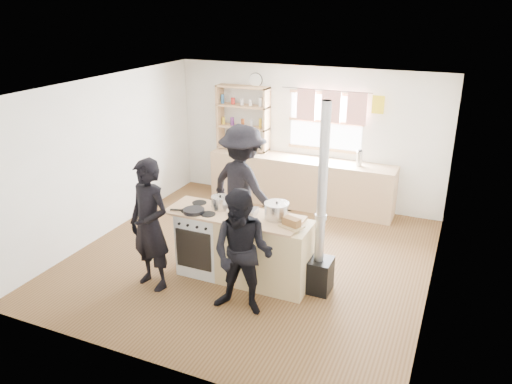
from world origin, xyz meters
TOP-DOWN VIEW (x-y plane):
  - ground at (0.00, 0.00)m, footprint 5.00×5.00m
  - back_counter at (0.00, 2.22)m, footprint 3.40×0.55m
  - shelving_unit at (-1.20, 2.34)m, footprint 1.00×0.28m
  - thermos at (1.05, 2.22)m, footprint 0.10×0.10m
  - cooking_island at (0.14, -0.55)m, footprint 1.97×0.64m
  - skillet_greens at (-0.50, -0.72)m, footprint 0.35×0.35m
  - roast_tray at (0.11, -0.49)m, footprint 0.39×0.27m
  - stockpot_stove at (-0.24, -0.46)m, footprint 0.25×0.25m
  - stockpot_counter at (0.57, -0.46)m, footprint 0.32×0.32m
  - bread_board at (0.84, -0.62)m, footprint 0.33×0.28m
  - flue_heater at (1.16, -0.44)m, footprint 0.35×0.35m
  - person_near_left at (-0.88, -1.19)m, footprint 0.72×0.56m
  - person_near_right at (0.46, -1.25)m, footprint 0.81×0.65m
  - person_far at (-0.29, 0.38)m, footprint 1.39×1.08m

SIDE VIEW (x-z plane):
  - ground at x=0.00m, z-range -0.01..0.00m
  - back_counter at x=0.00m, z-range 0.00..0.90m
  - cooking_island at x=0.14m, z-range 0.00..0.93m
  - flue_heater at x=1.16m, z-range -0.59..1.91m
  - person_near_right at x=0.46m, z-range 0.00..1.57m
  - person_near_left at x=-0.88m, z-range 0.00..1.75m
  - person_far at x=-0.29m, z-range 0.00..1.89m
  - skillet_greens at x=-0.50m, z-range 0.93..0.98m
  - roast_tray at x=0.11m, z-range 0.93..1.01m
  - bread_board at x=0.84m, z-range 0.92..1.04m
  - stockpot_stove at x=-0.24m, z-range 0.92..1.12m
  - thermos at x=1.05m, z-range 0.90..1.17m
  - stockpot_counter at x=0.57m, z-range 0.92..1.16m
  - shelving_unit at x=-1.20m, z-range 0.91..2.11m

